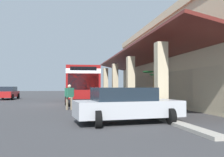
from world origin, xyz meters
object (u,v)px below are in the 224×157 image
(transit_bus, at_px, (82,83))
(potted_palm, at_px, (154,102))
(parked_sedan_red, at_px, (8,93))
(pedestrian, at_px, (69,96))
(parked_sedan_silver, at_px, (127,105))

(transit_bus, height_order, potted_palm, transit_bus)
(transit_bus, distance_m, parked_sedan_red, 10.61)
(parked_sedan_red, bearing_deg, transit_bus, 51.05)
(parked_sedan_red, distance_m, pedestrian, 15.82)
(parked_sedan_silver, height_order, potted_palm, potted_palm)
(pedestrian, xyz_separation_m, potted_palm, (1.71, 5.13, -0.36))
(parked_sedan_silver, bearing_deg, parked_sedan_red, -155.72)
(transit_bus, xyz_separation_m, parked_sedan_silver, (13.86, 1.04, -1.10))
(parked_sedan_red, height_order, parked_sedan_silver, same)
(parked_sedan_red, xyz_separation_m, potted_palm, (15.92, 12.07, -0.20))
(transit_bus, bearing_deg, pedestrian, -9.46)
(pedestrian, bearing_deg, parked_sedan_red, -153.97)
(parked_sedan_silver, bearing_deg, pedestrian, -159.86)
(transit_bus, bearing_deg, parked_sedan_red, -128.95)
(potted_palm, bearing_deg, transit_bus, -157.43)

